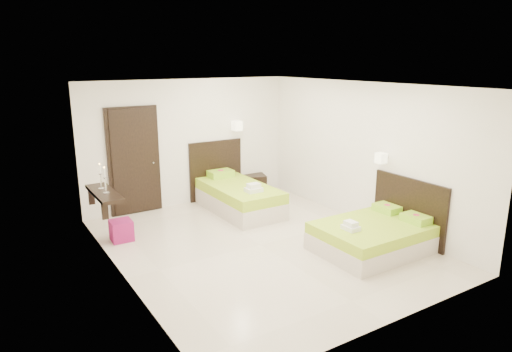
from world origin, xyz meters
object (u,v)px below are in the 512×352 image
nightstand (254,184)px  ottoman (121,230)px  bed_single (237,195)px  bed_double (375,234)px

nightstand → ottoman: 3.57m
bed_single → nightstand: (0.90, 0.79, -0.09)m
bed_single → bed_double: 3.06m
bed_single → ottoman: 2.51m
nightstand → ottoman: size_ratio=1.40×
bed_double → nightstand: size_ratio=3.55×
bed_single → bed_double: bearing=-73.5°
bed_double → nightstand: (0.03, 3.73, -0.04)m
bed_single → nightstand: 1.20m
bed_single → bed_double: (0.87, -2.94, -0.05)m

